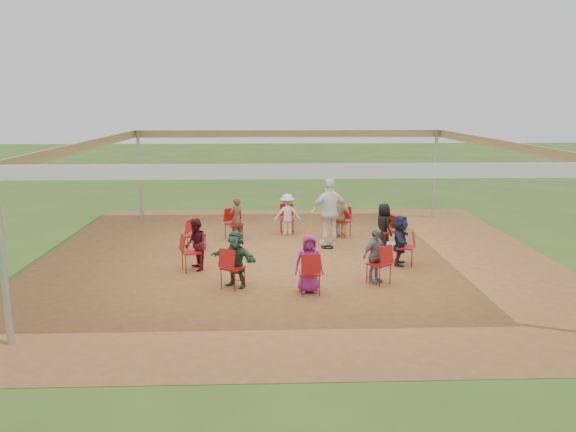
{
  "coord_description": "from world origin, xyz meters",
  "views": [
    {
      "loc": [
        -0.73,
        -13.86,
        3.96
      ],
      "look_at": [
        -0.2,
        0.3,
        1.05
      ],
      "focal_mm": 35.0,
      "sensor_mm": 36.0,
      "label": 1
    }
  ],
  "objects_px": {
    "chair_5": "(196,236)",
    "chair_7": "(233,268)",
    "chair_6": "(191,252)",
    "person_seated_5": "(196,245)",
    "person_seated_0": "(400,240)",
    "chair_1": "(387,232)",
    "cable_coil": "(328,247)",
    "chair_4": "(234,224)",
    "person_seated_8": "(375,255)",
    "person_seated_6": "(236,259)",
    "chair_9": "(379,264)",
    "person_seated_2": "(341,217)",
    "person_seated_4": "(236,219)",
    "chair_2": "(342,222)",
    "person_seated_7": "(309,263)",
    "laptop": "(393,241)",
    "chair_3": "(287,219)",
    "chair_8": "(310,273)",
    "person_seated_1": "(383,226)",
    "person_seated_3": "(287,214)",
    "standing_person": "(330,212)",
    "chair_0": "(405,247)"
  },
  "relations": [
    {
      "from": "chair_7",
      "to": "chair_8",
      "type": "height_order",
      "value": "same"
    },
    {
      "from": "chair_1",
      "to": "person_seated_2",
      "type": "relative_size",
      "value": 0.72
    },
    {
      "from": "person_seated_2",
      "to": "chair_6",
      "type": "bearing_deg",
      "value": 71.58
    },
    {
      "from": "person_seated_2",
      "to": "person_seated_4",
      "type": "height_order",
      "value": "same"
    },
    {
      "from": "chair_7",
      "to": "chair_9",
      "type": "xyz_separation_m",
      "value": [
        3.19,
        0.16,
        0.0
      ]
    },
    {
      "from": "chair_6",
      "to": "person_seated_6",
      "type": "height_order",
      "value": "person_seated_6"
    },
    {
      "from": "chair_3",
      "to": "person_seated_7",
      "type": "relative_size",
      "value": 0.72
    },
    {
      "from": "person_seated_0",
      "to": "person_seated_8",
      "type": "distance_m",
      "value": 1.6
    },
    {
      "from": "laptop",
      "to": "chair_3",
      "type": "bearing_deg",
      "value": 51.69
    },
    {
      "from": "chair_8",
      "to": "person_seated_2",
      "type": "xyz_separation_m",
      "value": [
        1.28,
        4.89,
        0.18
      ]
    },
    {
      "from": "chair_0",
      "to": "person_seated_2",
      "type": "height_order",
      "value": "person_seated_2"
    },
    {
      "from": "chair_4",
      "to": "chair_5",
      "type": "height_order",
      "value": "same"
    },
    {
      "from": "chair_3",
      "to": "laptop",
      "type": "bearing_deg",
      "value": 123.69
    },
    {
      "from": "person_seated_5",
      "to": "cable_coil",
      "type": "xyz_separation_m",
      "value": [
        3.34,
        1.92,
        -0.61
      ]
    },
    {
      "from": "chair_3",
      "to": "chair_5",
      "type": "relative_size",
      "value": 1.0
    },
    {
      "from": "chair_4",
      "to": "cable_coil",
      "type": "relative_size",
      "value": 2.35
    },
    {
      "from": "chair_6",
      "to": "person_seated_5",
      "type": "relative_size",
      "value": 0.72
    },
    {
      "from": "chair_3",
      "to": "person_seated_8",
      "type": "xyz_separation_m",
      "value": [
        1.77,
        -4.73,
        0.18
      ]
    },
    {
      "from": "chair_9",
      "to": "person_seated_8",
      "type": "xyz_separation_m",
      "value": [
        -0.08,
        0.09,
        0.18
      ]
    },
    {
      "from": "chair_8",
      "to": "person_seated_6",
      "type": "relative_size",
      "value": 0.72
    },
    {
      "from": "chair_3",
      "to": "standing_person",
      "type": "relative_size",
      "value": 0.48
    },
    {
      "from": "person_seated_4",
      "to": "person_seated_7",
      "type": "bearing_deg",
      "value": 72.0
    },
    {
      "from": "chair_9",
      "to": "person_seated_5",
      "type": "xyz_separation_m",
      "value": [
        -4.13,
        1.19,
        0.18
      ]
    },
    {
      "from": "chair_3",
      "to": "person_seated_0",
      "type": "bearing_deg",
      "value": 125.06
    },
    {
      "from": "chair_3",
      "to": "chair_8",
      "type": "distance_m",
      "value": 5.43
    },
    {
      "from": "chair_4",
      "to": "person_seated_8",
      "type": "bearing_deg",
      "value": 90.0
    },
    {
      "from": "chair_4",
      "to": "person_seated_6",
      "type": "xyz_separation_m",
      "value": [
        0.29,
        -4.29,
        0.18
      ]
    },
    {
      "from": "chair_3",
      "to": "chair_9",
      "type": "distance_m",
      "value": 5.17
    },
    {
      "from": "person_seated_5",
      "to": "standing_person",
      "type": "xyz_separation_m",
      "value": [
        3.42,
        2.22,
        0.33
      ]
    },
    {
      "from": "chair_1",
      "to": "chair_7",
      "type": "xyz_separation_m",
      "value": [
        -4.02,
        -3.25,
        0.0
      ]
    },
    {
      "from": "chair_3",
      "to": "person_seated_2",
      "type": "relative_size",
      "value": 0.72
    },
    {
      "from": "person_seated_0",
      "to": "chair_1",
      "type": "bearing_deg",
      "value": 14.02
    },
    {
      "from": "person_seated_4",
      "to": "person_seated_5",
      "type": "height_order",
      "value": "same"
    },
    {
      "from": "person_seated_4",
      "to": "laptop",
      "type": "bearing_deg",
      "value": 107.39
    },
    {
      "from": "chair_4",
      "to": "person_seated_7",
      "type": "relative_size",
      "value": 0.72
    },
    {
      "from": "chair_5",
      "to": "person_seated_7",
      "type": "relative_size",
      "value": 0.72
    },
    {
      "from": "chair_8",
      "to": "standing_person",
      "type": "xyz_separation_m",
      "value": [
        0.86,
        4.01,
        0.5
      ]
    },
    {
      "from": "chair_7",
      "to": "person_seated_3",
      "type": "relative_size",
      "value": 0.72
    },
    {
      "from": "person_seated_4",
      "to": "person_seated_6",
      "type": "distance_m",
      "value": 4.2
    },
    {
      "from": "chair_2",
      "to": "person_seated_4",
      "type": "xyz_separation_m",
      "value": [
        -3.11,
        -0.26,
        0.18
      ]
    },
    {
      "from": "person_seated_5",
      "to": "person_seated_3",
      "type": "bearing_deg",
      "value": 126.0
    },
    {
      "from": "person_seated_7",
      "to": "standing_person",
      "type": "distance_m",
      "value": 4.0
    },
    {
      "from": "chair_1",
      "to": "cable_coil",
      "type": "distance_m",
      "value": 1.67
    },
    {
      "from": "chair_9",
      "to": "chair_7",
      "type": "bearing_deg",
      "value": 144.0
    },
    {
      "from": "chair_5",
      "to": "chair_7",
      "type": "xyz_separation_m",
      "value": [
        1.14,
        -2.98,
        0.0
      ]
    },
    {
      "from": "person_seated_1",
      "to": "person_seated_7",
      "type": "height_order",
      "value": "same"
    },
    {
      "from": "chair_7",
      "to": "chair_1",
      "type": "bearing_deg",
      "value": 72.0
    },
    {
      "from": "chair_9",
      "to": "person_seated_0",
      "type": "bearing_deg",
      "value": 21.98
    },
    {
      "from": "chair_6",
      "to": "laptop",
      "type": "height_order",
      "value": "chair_6"
    },
    {
      "from": "person_seated_0",
      "to": "person_seated_5",
      "type": "height_order",
      "value": "same"
    }
  ]
}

